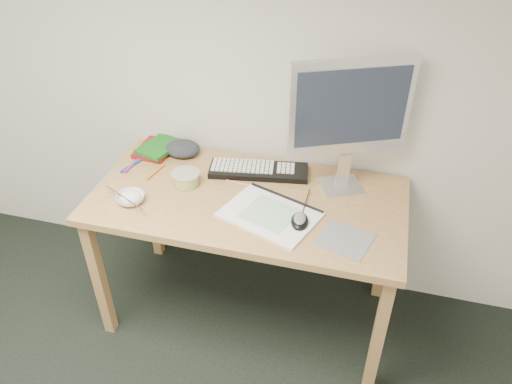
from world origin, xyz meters
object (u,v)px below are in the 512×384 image
keyboard (259,171)px  rice_bowl (131,199)px  sketchpad (270,214)px  monitor (350,112)px  desk (248,212)px

keyboard → rice_bowl: 0.61m
sketchpad → keyboard: (-0.13, 0.30, 0.01)m
sketchpad → monitor: (0.27, 0.29, 0.38)m
keyboard → desk: bearing=-98.9°
keyboard → monitor: size_ratio=0.77×
keyboard → rice_bowl: bearing=-152.2°
desk → sketchpad: sketchpad is taller
desk → keyboard: (-0.00, 0.20, 0.10)m
desk → monitor: monitor is taller
rice_bowl → sketchpad: bearing=6.2°
rice_bowl → desk: bearing=18.7°
desk → keyboard: keyboard is taller
desk → rice_bowl: rice_bowl is taller
sketchpad → keyboard: bearing=132.8°
keyboard → rice_bowl: rice_bowl is taller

